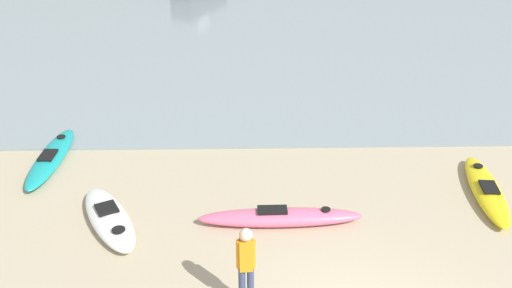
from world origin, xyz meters
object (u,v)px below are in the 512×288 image
kayak_on_sand_2 (51,158)px  kayak_on_sand_3 (280,217)px  kayak_on_sand_5 (109,218)px  person_near_foreground (246,263)px  kayak_on_sand_1 (486,190)px

kayak_on_sand_2 → kayak_on_sand_3: kayak_on_sand_3 is taller
kayak_on_sand_2 → kayak_on_sand_5: size_ratio=1.19×
kayak_on_sand_2 → person_near_foreground: size_ratio=1.95×
kayak_on_sand_2 → person_near_foreground: bearing=-47.1°
kayak_on_sand_2 → kayak_on_sand_3: 6.34m
kayak_on_sand_3 → person_near_foreground: person_near_foreground is taller
person_near_foreground → kayak_on_sand_1: bearing=32.5°
kayak_on_sand_1 → kayak_on_sand_2: 10.64m
kayak_on_sand_5 → person_near_foreground: bearing=-41.1°
kayak_on_sand_1 → person_near_foreground: size_ratio=1.89×
kayak_on_sand_2 → kayak_on_sand_1: bearing=-9.6°
kayak_on_sand_1 → kayak_on_sand_3: kayak_on_sand_3 is taller
kayak_on_sand_5 → kayak_on_sand_3: bearing=-0.7°
kayak_on_sand_2 → kayak_on_sand_5: kayak_on_sand_5 is taller
kayak_on_sand_3 → kayak_on_sand_5: 3.65m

